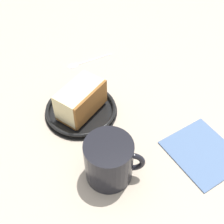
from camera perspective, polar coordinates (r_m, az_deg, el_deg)
ground_plane at (r=71.52cm, az=-1.97°, el=1.59°), size 110.82×110.82×2.19cm
small_plate at (r=67.91cm, az=-5.98°, el=0.41°), size 16.53×16.53×1.63cm
cake_slice at (r=65.31cm, az=-6.02°, el=2.33°), size 12.38×11.88×6.82cm
tea_mug at (r=54.68cm, az=-0.84°, el=-9.26°), size 8.98×11.49×9.10cm
teaspoon at (r=81.25cm, az=-6.09°, el=9.41°), size 6.00×12.48×0.80cm
folded_napkin at (r=63.71cm, az=17.01°, el=-7.36°), size 17.80×17.15×0.60cm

